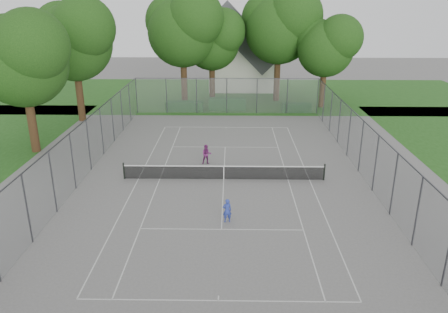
{
  "coord_description": "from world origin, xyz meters",
  "views": [
    {
      "loc": [
        0.45,
        -25.73,
        11.0
      ],
      "look_at": [
        0.0,
        1.0,
        1.2
      ],
      "focal_mm": 35.0,
      "sensor_mm": 36.0,
      "label": 1
    }
  ],
  "objects_px": {
    "house": "(244,54)",
    "girl_player": "(227,210)",
    "tennis_net": "(224,172)",
    "woman_player": "(207,154)"
  },
  "relations": [
    {
      "from": "tennis_net",
      "to": "girl_player",
      "type": "distance_m",
      "value": 5.59
    },
    {
      "from": "woman_player",
      "to": "tennis_net",
      "type": "bearing_deg",
      "value": -72.4
    },
    {
      "from": "tennis_net",
      "to": "woman_player",
      "type": "height_order",
      "value": "woman_player"
    },
    {
      "from": "house",
      "to": "girl_player",
      "type": "relative_size",
      "value": 8.2
    },
    {
      "from": "house",
      "to": "woman_player",
      "type": "relative_size",
      "value": 7.57
    },
    {
      "from": "tennis_net",
      "to": "girl_player",
      "type": "bearing_deg",
      "value": -87.23
    },
    {
      "from": "tennis_net",
      "to": "woman_player",
      "type": "distance_m",
      "value": 3.03
    },
    {
      "from": "house",
      "to": "woman_player",
      "type": "height_order",
      "value": "house"
    },
    {
      "from": "tennis_net",
      "to": "house",
      "type": "xyz_separation_m",
      "value": [
        2.01,
        29.78,
        3.76
      ]
    },
    {
      "from": "tennis_net",
      "to": "house",
      "type": "height_order",
      "value": "house"
    }
  ]
}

